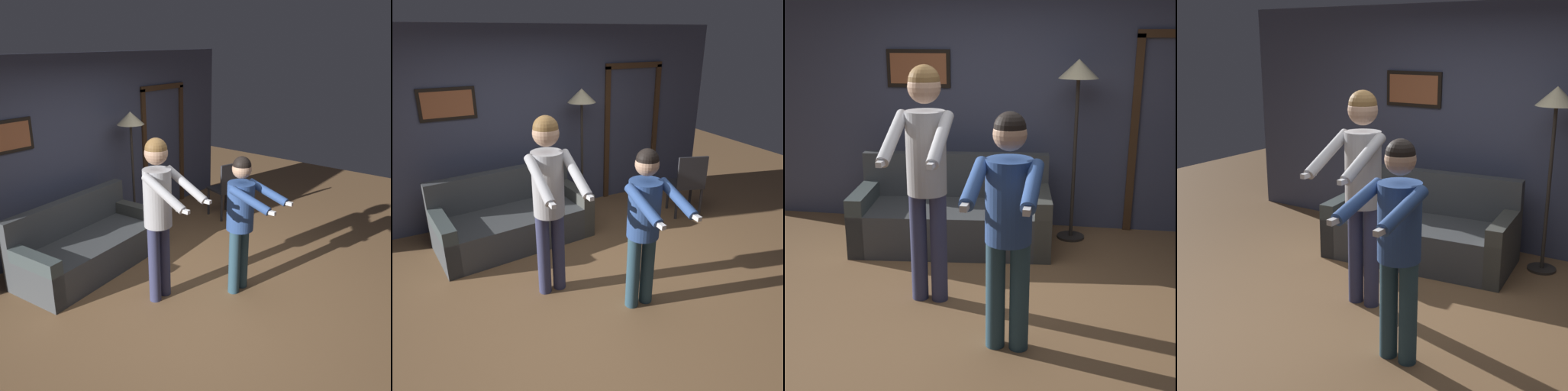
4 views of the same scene
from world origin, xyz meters
The scene contains 6 objects.
ground_plane centered at (0.00, 0.00, 0.00)m, with size 12.00×12.00×0.00m, color olive.
back_wall_assembly centered at (0.02, 2.18, 1.30)m, with size 6.40×0.10×2.60m.
couch centered at (-0.36, 1.43, 0.28)m, with size 1.98×1.04×0.87m.
torchiere_lamp centered at (0.80, 1.79, 1.55)m, with size 0.39×0.39×1.81m.
person_standing_left centered at (-0.31, 0.22, 1.13)m, with size 0.43×0.72×1.84m.
person_standing_right centered at (0.38, -0.37, 0.96)m, with size 0.45×0.69×1.60m.
Camera 3 is at (0.72, -3.59, 2.05)m, focal length 50.00 mm.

